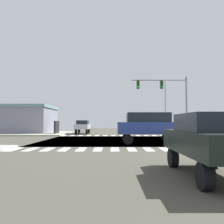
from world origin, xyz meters
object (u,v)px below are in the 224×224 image
(sedan_nearside_1, at_px, (210,139))
(street_lamp, at_px, (164,102))
(suv_farside_1, at_px, (148,125))
(traffic_signal_mast, at_px, (166,92))
(sedan_queued_2, at_px, (83,126))
(bank_building, at_px, (0,119))

(sedan_nearside_1, bearing_deg, street_lamp, 79.70)
(street_lamp, bearing_deg, suv_farside_1, -105.42)
(traffic_signal_mast, bearing_deg, sedan_queued_2, 156.60)
(street_lamp, height_order, sedan_nearside_1, street_lamp)
(traffic_signal_mast, bearing_deg, bank_building, 163.90)
(bank_building, height_order, suv_farside_1, bank_building)
(sedan_queued_2, bearing_deg, bank_building, -9.51)
(suv_farside_1, xyz_separation_m, sedan_queued_2, (-6.81, 14.97, -0.28))
(sedan_nearside_1, xyz_separation_m, sedan_queued_2, (-7.00, 25.77, 0.00))
(bank_building, bearing_deg, traffic_signal_mast, -16.10)
(traffic_signal_mast, distance_m, street_lamp, 12.75)
(street_lamp, xyz_separation_m, sedan_queued_2, (-13.12, -7.92, -4.01))
(bank_building, height_order, sedan_nearside_1, bank_building)
(traffic_signal_mast, relative_size, street_lamp, 0.82)
(traffic_signal_mast, xyz_separation_m, sedan_nearside_1, (-3.56, -21.20, -4.14))
(sedan_nearside_1, distance_m, suv_farside_1, 10.80)
(suv_farside_1, bearing_deg, street_lamp, -15.42)
(bank_building, relative_size, suv_farside_1, 3.70)
(suv_farside_1, bearing_deg, sedan_queued_2, 24.46)
(sedan_queued_2, bearing_deg, suv_farside_1, 114.46)
(street_lamp, distance_m, sedan_queued_2, 15.84)
(traffic_signal_mast, xyz_separation_m, suv_farside_1, (-3.75, -10.40, -3.86))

